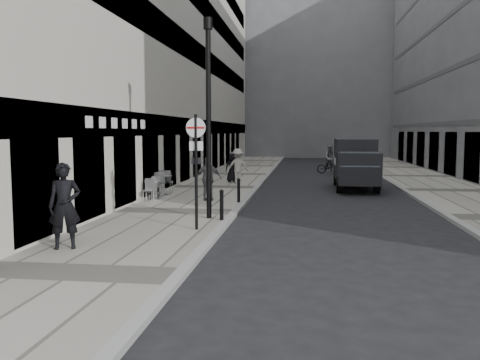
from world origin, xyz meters
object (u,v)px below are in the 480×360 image
Objects in this scene: panel_van at (355,161)px; cyclist at (331,162)px; sign_post at (196,156)px; lamppost at (208,108)px; walking_man at (65,206)px.

panel_van is 9.20m from cyclist.
sign_post is 2.31m from lamppost.
walking_man is 5.70m from lamppost.
cyclist is at bearing 51.11° from walking_man.
lamppost is at bearing 92.67° from sign_post.
walking_man is 1.04× the size of cyclist.
lamppost is at bearing 38.91° from walking_man.
panel_van reaches higher than walking_man.
lamppost is at bearing -104.78° from cyclist.
lamppost is 19.85m from cyclist.
walking_man is 0.63× the size of sign_post.
walking_man is at bearing -107.96° from cyclist.
panel_van reaches higher than cyclist.
lamppost is 3.21× the size of cyclist.
cyclist is (4.63, 20.95, -1.41)m from sign_post.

